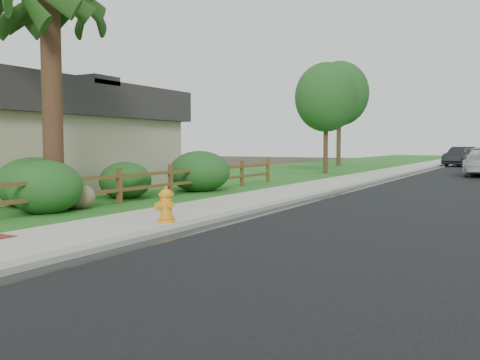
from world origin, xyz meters
The scene contains 17 objects.
ground centered at (0.00, 0.00, 0.00)m, with size 120.00×120.00×0.00m, color #31261B.
curb centered at (0.40, 35.00, 0.06)m, with size 0.40×90.00×0.12m, color gray.
wet_gutter centered at (0.75, 35.00, 0.02)m, with size 0.50×90.00×0.00m, color black.
sidewalk centered at (-0.90, 35.00, 0.05)m, with size 2.20×90.00×0.10m, color #AAA294.
grass_strip centered at (-2.80, 35.00, 0.03)m, with size 1.60×90.00×0.06m, color #1A5D1E.
lawn_near centered at (-8.00, 35.00, 0.02)m, with size 9.00×90.00×0.04m, color #1A5D1E.
ranch_fence centered at (-3.60, 6.40, 0.62)m, with size 0.12×16.92×1.10m.
house centered at (-11.00, 7.00, 2.08)m, with size 10.60×9.60×4.05m.
fire_hydrant centered at (-0.10, 2.84, 0.46)m, with size 0.50×0.41×0.78m.
dark_car_far centered at (2.00, 38.64, 0.80)m, with size 1.65×4.73×1.56m, color black.
boulder centered at (-3.90, 3.89, 0.37)m, with size 1.11×0.83×0.74m, color brown.
shrub_a centered at (-3.90, 2.88, 0.68)m, with size 1.82×1.82×1.37m, color #1E491A.
shrub_b centered at (-5.24, 3.60, 0.71)m, with size 2.02×2.02×1.41m, color #1E491A.
shrub_c centered at (-4.64, 6.60, 0.60)m, with size 1.66×1.66×1.20m, color #1E491A.
shrub_d centered at (-3.90, 9.75, 0.76)m, with size 2.24×2.24×1.52m, color #1E491A.
tree_near_left centered at (-3.90, 23.14, 4.54)m, with size 3.72×3.72×6.60m.
tree_mid_left centered at (-6.82, 34.27, 5.85)m, with size 4.74×4.74×8.47m.
Camera 1 is at (6.53, -5.70, 1.75)m, focal length 38.00 mm.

